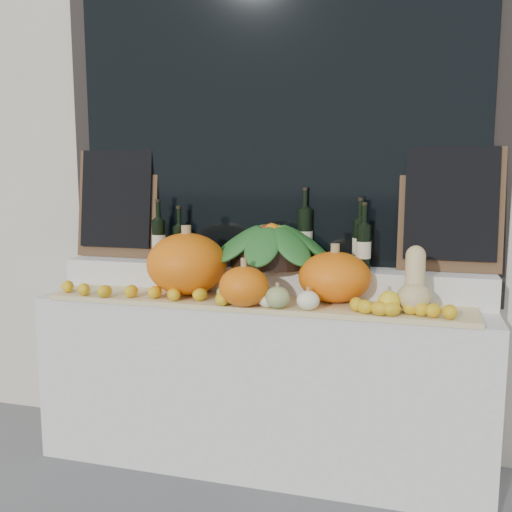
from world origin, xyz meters
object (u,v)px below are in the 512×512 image
(pumpkin_right, at_px, (335,277))
(butternut_squash, at_px, (415,285))
(produce_bowl, at_px, (272,245))
(wine_bottle_tall, at_px, (305,236))
(pumpkin_left, at_px, (187,264))

(pumpkin_right, bearing_deg, butternut_squash, -14.92)
(butternut_squash, xyz_separation_m, produce_bowl, (-0.73, 0.27, 0.13))
(produce_bowl, distance_m, wine_bottle_tall, 0.18)
(pumpkin_left, xyz_separation_m, wine_bottle_tall, (0.56, 0.29, 0.13))
(butternut_squash, bearing_deg, produce_bowl, 159.67)
(produce_bowl, xyz_separation_m, wine_bottle_tall, (0.16, 0.08, 0.04))
(pumpkin_left, xyz_separation_m, butternut_squash, (1.13, -0.06, -0.04))
(butternut_squash, distance_m, produce_bowl, 0.79)
(pumpkin_left, xyz_separation_m, produce_bowl, (0.40, 0.21, 0.09))
(butternut_squash, bearing_deg, pumpkin_left, 176.84)
(pumpkin_left, relative_size, produce_bowl, 0.61)
(butternut_squash, bearing_deg, wine_bottle_tall, 148.40)
(butternut_squash, distance_m, wine_bottle_tall, 0.69)
(pumpkin_left, height_order, pumpkin_right, pumpkin_left)
(pumpkin_left, distance_m, produce_bowl, 0.46)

